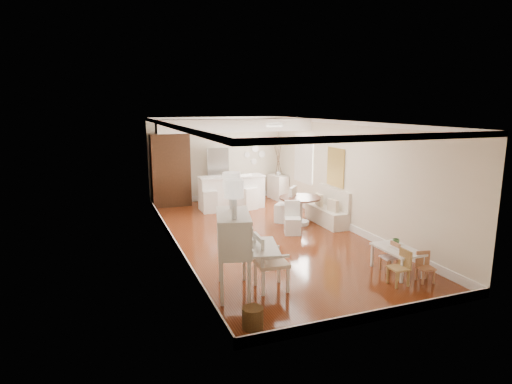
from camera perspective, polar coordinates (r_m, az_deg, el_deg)
room at (r=10.51m, az=0.86°, el=4.93°), size 9.00×9.04×2.82m
secretary_bureau at (r=7.38m, az=-3.02°, el=-8.17°), size 1.34×1.36×1.41m
gustavian_armchair at (r=7.56m, az=2.06°, el=-9.29°), size 0.61×0.61×1.01m
wicker_basket at (r=6.47m, az=-0.44°, el=-16.43°), size 0.35×0.35×0.31m
kids_table at (r=8.79m, az=18.26°, el=-8.65°), size 0.60×0.99×0.49m
kids_chair_a at (r=8.19m, az=18.48°, el=-9.52°), size 0.32×0.32×0.66m
kids_chair_b at (r=8.79m, az=17.34°, el=-8.26°), size 0.29×0.29×0.59m
kids_chair_c at (r=8.51m, az=21.69°, el=-9.31°), size 0.32×0.32×0.57m
banquette at (r=11.76m, az=9.41°, el=-1.88°), size 0.52×1.60×0.98m
dining_table at (r=11.62m, az=5.84°, el=-2.51°), size 1.21×1.21×0.76m
slip_chair_near at (r=10.75m, az=4.91°, el=-3.48°), size 0.51×0.52×0.82m
slip_chair_far at (r=11.81m, az=3.92°, el=-1.64°), size 0.69×0.68×1.00m
breakfast_counter at (r=13.35m, az=-3.27°, el=-0.03°), size 2.05×0.65×1.03m
bar_stool_left at (r=12.90m, az=-6.27°, el=-0.42°), size 0.44×0.44×1.06m
bar_stool_right at (r=13.26m, az=-0.99°, el=0.01°), size 0.52×0.52×1.08m
pantry_cabinet at (r=13.90m, az=-11.35°, el=2.88°), size 1.20×0.60×2.30m
fridge at (r=14.33m, az=-3.77°, el=2.32°), size 0.75×0.65×1.80m
sideboard at (r=14.69m, az=2.95°, el=0.65°), size 0.47×0.90×0.83m
pencil_cup at (r=8.94m, az=18.15°, el=-6.29°), size 0.14×0.14×0.11m
branch_vase at (r=14.62m, az=3.00°, el=2.59°), size 0.18×0.18×0.17m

